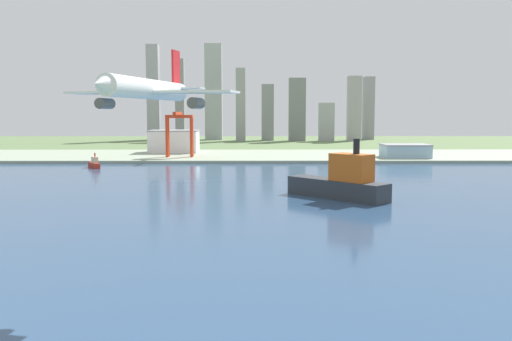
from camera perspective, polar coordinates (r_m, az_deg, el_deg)
ground_plane at (r=335.78m, az=-1.49°, el=-1.18°), size 2400.00×2400.00×0.00m
water_bay at (r=276.36m, az=-1.73°, el=-2.72°), size 840.00×360.00×0.15m
industrial_pier at (r=524.71m, az=-1.09°, el=1.56°), size 840.00×140.00×2.50m
airplane_landing at (r=121.40m, az=-11.30°, el=8.27°), size 39.02×43.22×14.38m
container_barge at (r=271.09m, az=8.88°, el=-1.21°), size 46.66×48.86×29.78m
tugboat_small at (r=438.60m, az=-16.52°, el=0.69°), size 14.77×22.40×11.59m
port_crane_red at (r=496.63m, az=-8.02°, el=4.76°), size 24.21×43.58×40.56m
warehouse_main at (r=559.31m, az=-8.53°, el=3.05°), size 48.67×37.76×22.42m
warehouse_annex at (r=506.43m, az=15.28°, el=2.00°), size 40.45×31.79×11.87m
distant_skyline at (r=853.50m, az=-0.24°, el=7.07°), size 356.92×69.91×150.20m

